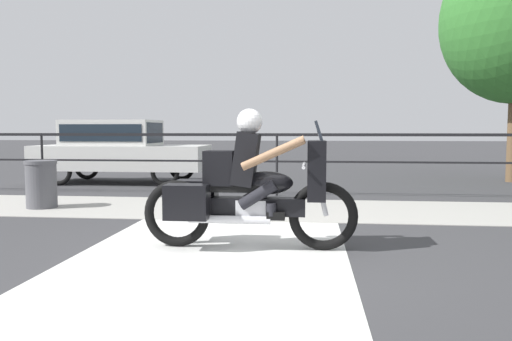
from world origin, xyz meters
The scene contains 7 objects.
ground_plane centered at (0.00, 0.00, 0.00)m, with size 120.00×120.00×0.00m, color #38383A.
sidewalk_band centered at (0.00, 3.40, 0.01)m, with size 44.00×2.40×0.01m, color #A8A59E.
crosswalk_band centered at (-0.37, -0.20, 0.00)m, with size 2.92×6.00×0.01m, color silver.
fence_railing centered at (0.00, 5.20, 1.01)m, with size 36.00×0.05×1.29m.
motorcycle centered at (-0.03, 0.55, 0.70)m, with size 2.45×0.76×1.59m.
parked_car centered at (-4.20, 7.28, 0.92)m, with size 4.32×1.70×1.61m.
trash_bin centered at (-3.95, 3.10, 0.42)m, with size 0.54×0.54×0.83m.
Camera 1 is at (0.68, -5.03, 1.35)m, focal length 35.00 mm.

